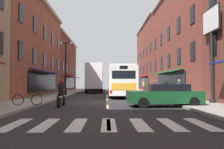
{
  "coord_description": "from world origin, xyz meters",
  "views": [
    {
      "loc": [
        -0.09,
        -18.63,
        1.45
      ],
      "look_at": [
        0.52,
        6.86,
        2.36
      ],
      "focal_mm": 38.94,
      "sensor_mm": 36.0,
      "label": 1
    }
  ],
  "objects": [
    {
      "name": "sidewalk_left",
      "position": [
        -5.9,
        0.0,
        0.07
      ],
      "size": [
        3.0,
        80.0,
        0.14
      ],
      "primitive_type": "cube",
      "color": "#A39E93",
      "rests_on": "ground"
    },
    {
      "name": "pedestrian_far",
      "position": [
        5.07,
        14.77,
        1.09
      ],
      "size": [
        0.36,
        0.36,
        1.83
      ],
      "rotation": [
        0.0,
        0.0,
        6.19
      ],
      "color": "maroon",
      "rests_on": "sidewalk_right"
    },
    {
      "name": "street_lamp_twin",
      "position": [
        -4.61,
        8.44,
        3.42
      ],
      "size": [
        1.42,
        0.32,
        5.96
      ],
      "color": "black",
      "rests_on": "sidewalk_left"
    },
    {
      "name": "sedan_near",
      "position": [
        3.52,
        -3.66,
        0.72
      ],
      "size": [
        4.6,
        2.32,
        1.39
      ],
      "color": "#144723",
      "rests_on": "ground"
    },
    {
      "name": "transit_bus",
      "position": [
        1.53,
        8.31,
        1.67
      ],
      "size": [
        2.8,
        11.98,
        3.19
      ],
      "color": "white",
      "rests_on": "ground"
    },
    {
      "name": "billboard_sign",
      "position": [
        7.05,
        -2.43,
        4.94
      ],
      "size": [
        0.4,
        2.5,
        6.43
      ],
      "color": "black",
      "rests_on": "sidewalk_right"
    },
    {
      "name": "ground_plane",
      "position": [
        0.0,
        0.0,
        -0.05
      ],
      "size": [
        34.8,
        80.0,
        0.1
      ],
      "primitive_type": "cube",
      "color": "#28282B"
    },
    {
      "name": "sedan_mid",
      "position": [
        -1.74,
        25.93,
        0.71
      ],
      "size": [
        1.98,
        4.74,
        1.37
      ],
      "color": "#144723",
      "rests_on": "ground"
    },
    {
      "name": "box_truck",
      "position": [
        -1.84,
        17.54,
        2.18
      ],
      "size": [
        2.56,
        7.68,
        4.24
      ],
      "color": "#B21E19",
      "rests_on": "ground"
    },
    {
      "name": "pedestrian_mid",
      "position": [
        5.58,
        0.14,
        0.96
      ],
      "size": [
        0.36,
        0.36,
        1.61
      ],
      "rotation": [
        0.0,
        0.0,
        0.8
      ],
      "color": "navy",
      "rests_on": "sidewalk_right"
    },
    {
      "name": "sidewalk_right",
      "position": [
        5.9,
        0.0,
        0.07
      ],
      "size": [
        3.0,
        80.0,
        0.14
      ],
      "primitive_type": "cube",
      "color": "#A39E93",
      "rests_on": "ground"
    },
    {
      "name": "lane_centre_dashes",
      "position": [
        0.0,
        -0.25,
        0.0
      ],
      "size": [
        0.14,
        73.9,
        0.01
      ],
      "color": "#DBCC4C",
      "rests_on": "ground"
    },
    {
      "name": "pedestrian_near",
      "position": [
        6.46,
        14.4,
        1.04
      ],
      "size": [
        0.43,
        0.52,
        1.69
      ],
      "rotation": [
        0.0,
        0.0,
        2.7
      ],
      "color": "#66387F",
      "rests_on": "sidewalk_right"
    },
    {
      "name": "crosswalk_near",
      "position": [
        0.0,
        -10.0,
        0.0
      ],
      "size": [
        7.1,
        2.8,
        0.01
      ],
      "color": "silver",
      "rests_on": "ground"
    },
    {
      "name": "bicycle_near",
      "position": [
        -4.77,
        -4.04,
        0.5
      ],
      "size": [
        1.68,
        0.57,
        0.91
      ],
      "color": "black",
      "rests_on": "sidewalk_left"
    },
    {
      "name": "motorcycle_rider",
      "position": [
        -2.87,
        -3.55,
        0.71
      ],
      "size": [
        0.62,
        2.07,
        1.66
      ],
      "color": "black",
      "rests_on": "ground"
    }
  ]
}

